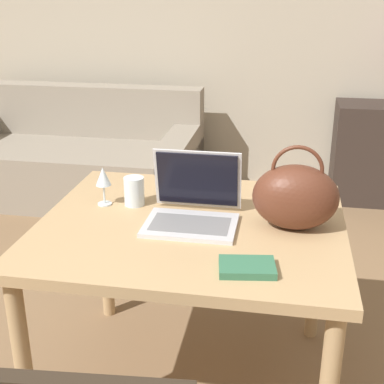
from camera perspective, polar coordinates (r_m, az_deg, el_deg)
wall_back at (r=4.36m, az=6.70°, el=18.29°), size 10.00×0.06×2.70m
dining_table at (r=2.03m, az=-0.08°, el=-5.51°), size 1.13×0.98×0.75m
couch at (r=4.27m, az=-12.02°, el=3.31°), size 1.86×0.87×0.82m
laptop at (r=1.99m, az=0.19°, el=-1.20°), size 0.33×0.30×0.25m
drinking_glass at (r=2.14m, az=-6.18°, el=0.09°), size 0.08×0.08×0.12m
wine_glass at (r=2.14m, az=-9.46°, el=1.45°), size 0.06×0.06×0.16m
handbag at (r=1.93m, az=10.97°, el=-0.46°), size 0.31×0.20×0.31m
book at (r=1.67m, az=5.90°, el=-7.99°), size 0.19×0.14×0.02m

